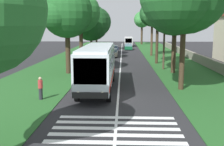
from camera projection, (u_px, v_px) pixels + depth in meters
name	position (u px, v px, depth m)	size (l,w,h in m)	color
ground	(118.00, 99.00, 20.68)	(160.00, 160.00, 0.00)	#262628
grass_verge_left	(57.00, 68.00, 35.78)	(120.00, 8.00, 0.04)	#235623
grass_verge_right	(184.00, 69.00, 35.12)	(120.00, 8.00, 0.04)	#235623
centre_line	(120.00, 69.00, 35.45)	(110.00, 0.16, 0.01)	silver
coach_bus	(98.00, 65.00, 23.45)	(11.16, 2.62, 3.73)	silver
zebra_crossing	(116.00, 128.00, 14.61)	(4.05, 6.80, 0.01)	silver
trailing_car_0	(107.00, 59.00, 40.71)	(4.30, 1.78, 1.43)	navy
trailing_car_1	(113.00, 53.00, 49.42)	(4.30, 1.78, 1.43)	#B7A893
trailing_car_2	(114.00, 49.00, 57.78)	(4.30, 1.78, 1.43)	navy
trailing_car_3	(128.00, 47.00, 64.16)	(4.30, 1.78, 1.43)	#145933
trailing_minibus_0	(128.00, 41.00, 75.13)	(6.00, 2.14, 2.53)	silver
roadside_tree_left_0	(91.00, 24.00, 50.24)	(7.71, 6.58, 9.25)	#4C3826
roadside_tree_left_1	(96.00, 23.00, 61.60)	(8.08, 6.51, 9.56)	#3D2D1E
roadside_tree_left_3	(80.00, 14.00, 41.83)	(7.20, 6.02, 10.45)	#3D2D1E
roadside_tree_left_4	(66.00, 14.00, 30.70)	(6.58, 5.76, 9.77)	#3D2D1E
roadside_tree_right_0	(157.00, 13.00, 39.10)	(5.20, 4.47, 9.56)	#3D2D1E
roadside_tree_right_1	(174.00, 5.00, 31.09)	(8.98, 7.28, 11.53)	#3D2D1E
roadside_tree_right_3	(142.00, 20.00, 82.45)	(5.79, 4.83, 9.83)	#3D2D1E
roadside_tree_right_4	(152.00, 15.00, 49.78)	(5.51, 4.66, 9.92)	#4C3826
utility_pole	(164.00, 34.00, 33.97)	(0.24, 1.40, 8.41)	#473828
roadside_wall	(201.00, 59.00, 39.80)	(70.00, 0.40, 1.23)	gray
pedestrian	(41.00, 88.00, 20.15)	(0.34, 0.34, 1.69)	#26262D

